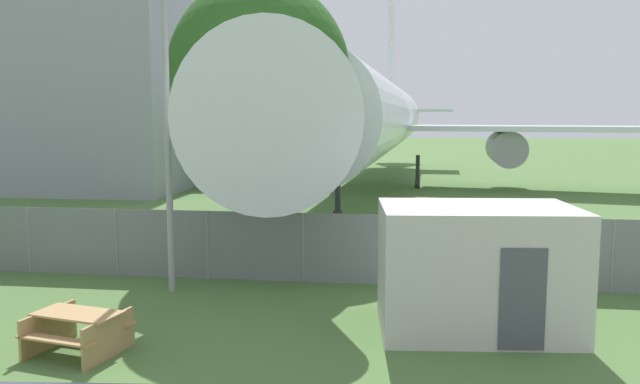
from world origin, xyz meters
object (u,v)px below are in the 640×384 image
(portable_cabin, at_px, (477,269))
(picnic_bench_open_grass, at_px, (78,328))
(airplane, at_px, (370,117))
(tree_left_of_cabin, at_px, (259,81))

(portable_cabin, relative_size, picnic_bench_open_grass, 2.24)
(airplane, bearing_deg, portable_cabin, 11.17)
(airplane, relative_size, portable_cabin, 11.38)
(tree_left_of_cabin, bearing_deg, portable_cabin, -46.18)
(airplane, bearing_deg, picnic_bench_open_grass, -5.38)
(portable_cabin, xyz_separation_m, picnic_bench_open_grass, (-7.32, -2.24, -0.80))
(airplane, height_order, tree_left_of_cabin, airplane)
(portable_cabin, distance_m, tree_left_of_cabin, 9.33)
(picnic_bench_open_grass, bearing_deg, tree_left_of_cabin, 79.73)
(picnic_bench_open_grass, height_order, tree_left_of_cabin, tree_left_of_cabin)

